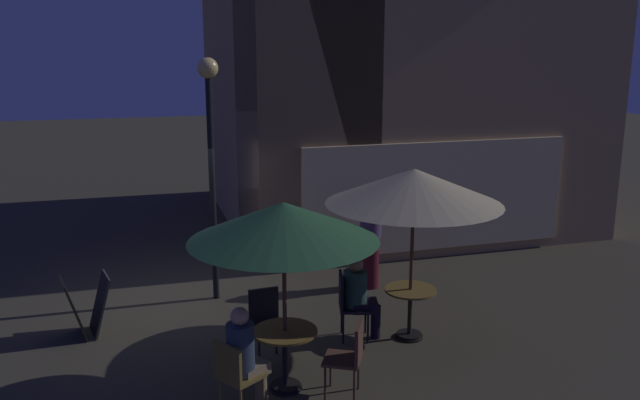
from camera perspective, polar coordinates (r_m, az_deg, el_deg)
The scene contains 15 objects.
ground_plane at distance 11.08m, azimuth -12.29°, elevation -8.55°, with size 60.00×60.00×0.00m, color #3C372A.
cafe_building at distance 14.34m, azimuth 2.82°, elevation 13.07°, with size 7.73×7.46×8.06m.
street_lamp_near_corner at distance 10.39m, azimuth -9.54°, elevation 5.75°, with size 0.32×0.32×3.89m.
menu_sandwich_board at distance 10.03m, azimuth -19.66°, elevation -8.69°, with size 0.72×0.66×0.85m.
cafe_table_0 at distance 9.42m, azimuth 7.86°, elevation -8.82°, with size 0.73×0.73×0.73m.
cafe_table_1 at distance 8.01m, azimuth -3.06°, elevation -12.51°, with size 0.78×0.78×0.76m.
patio_umbrella_0 at distance 8.94m, azimuth 8.19°, elevation 1.14°, with size 2.42×2.42×2.45m.
patio_umbrella_1 at distance 7.48m, azimuth -3.20°, elevation -1.95°, with size 2.22×2.22×2.33m.
cafe_chair_0 at distance 9.30m, azimuth 2.44°, elevation -8.74°, with size 0.53×0.53×0.96m.
cafe_chair_1 at distance 7.53m, azimuth -7.42°, elevation -14.62°, with size 0.59×0.59×0.90m.
cafe_chair_2 at distance 7.88m, azimuth 2.66°, elevation -13.15°, with size 0.58×0.58×0.92m.
cafe_chair_3 at distance 8.77m, azimuth -4.76°, elevation -10.18°, with size 0.43×0.43×0.95m.
patron_seated_0 at distance 9.27m, azimuth 3.40°, elevation -8.01°, with size 0.53×0.42×1.22m.
patron_seated_1 at distance 7.54m, azimuth -6.61°, elevation -13.10°, with size 0.51×0.46×1.28m.
patron_standing_2 at distance 11.19m, azimuth 4.41°, elevation -3.59°, with size 0.36×0.36×1.65m.
Camera 1 is at (-0.64, -10.30, 4.04)m, focal length 36.72 mm.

